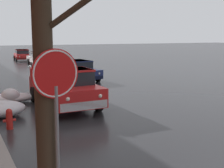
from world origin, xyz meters
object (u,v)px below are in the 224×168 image
(sedan_maroon_parked_kerbside_mid, at_px, (51,62))
(bare_tree_at_the_corner, at_px, (43,16))
(pickup_truck_red_approaching_near_lane, at_px, (64,87))
(sedan_red_queued_behind_truck, at_px, (22,55))
(sedan_darkblue_parked_kerbside_close, at_px, (78,70))
(stop_sign_at_corner, at_px, (56,92))
(sedan_white_parked_far_down_block, at_px, (39,58))
(fire_hydrant, at_px, (9,119))

(sedan_maroon_parked_kerbside_mid, bearing_deg, bare_tree_at_the_corner, -106.12)
(pickup_truck_red_approaching_near_lane, xyz_separation_m, sedan_red_queued_behind_truck, (3.31, 26.63, -0.13))
(sedan_darkblue_parked_kerbside_close, bearing_deg, bare_tree_at_the_corner, -112.57)
(bare_tree_at_the_corner, relative_size, sedan_red_queued_behind_truck, 1.61)
(sedan_darkblue_parked_kerbside_close, xyz_separation_m, stop_sign_at_corner, (-6.34, -15.69, 1.55))
(bare_tree_at_the_corner, bearing_deg, sedan_white_parked_far_down_block, 76.50)
(sedan_red_queued_behind_truck, height_order, stop_sign_at_corner, stop_sign_at_corner)
(sedan_red_queued_behind_truck, relative_size, stop_sign_at_corner, 1.49)
(sedan_maroon_parked_kerbside_mid, bearing_deg, sedan_darkblue_parked_kerbside_close, -91.20)
(sedan_darkblue_parked_kerbside_close, bearing_deg, stop_sign_at_corner, -112.00)
(sedan_darkblue_parked_kerbside_close, distance_m, sedan_red_queued_behind_truck, 19.31)
(pickup_truck_red_approaching_near_lane, xyz_separation_m, stop_sign_at_corner, (-2.88, -8.37, 1.42))
(fire_hydrant, bearing_deg, bare_tree_at_the_corner, -92.76)
(sedan_darkblue_parked_kerbside_close, bearing_deg, pickup_truck_red_approaching_near_lane, -115.27)
(bare_tree_at_the_corner, xyz_separation_m, sedan_white_parked_far_down_block, (6.87, 28.59, -2.68))
(pickup_truck_red_approaching_near_lane, bearing_deg, sedan_white_parked_far_down_block, 79.29)
(pickup_truck_red_approaching_near_lane, relative_size, sedan_white_parked_far_down_block, 1.22)
(pickup_truck_red_approaching_near_lane, distance_m, fire_hydrant, 3.63)
(sedan_maroon_parked_kerbside_mid, distance_m, sedan_white_parked_far_down_block, 5.66)
(bare_tree_at_the_corner, distance_m, fire_hydrant, 6.69)
(pickup_truck_red_approaching_near_lane, bearing_deg, sedan_darkblue_parked_kerbside_close, 64.73)
(pickup_truck_red_approaching_near_lane, bearing_deg, bare_tree_at_the_corner, -110.09)
(bare_tree_at_the_corner, bearing_deg, sedan_red_queued_behind_truck, 79.71)
(stop_sign_at_corner, bearing_deg, sedan_darkblue_parked_kerbside_close, 68.00)
(sedan_white_parked_far_down_block, xyz_separation_m, stop_sign_at_corner, (-6.73, -28.71, 1.55))
(pickup_truck_red_approaching_near_lane, xyz_separation_m, sedan_white_parked_far_down_block, (3.85, 20.33, -0.13))
(sedan_white_parked_far_down_block, relative_size, sedan_red_queued_behind_truck, 0.96)
(bare_tree_at_the_corner, bearing_deg, fire_hydrant, 87.24)
(fire_hydrant, bearing_deg, sedan_red_queued_behind_truck, 78.20)
(sedan_darkblue_parked_kerbside_close, relative_size, sedan_maroon_parked_kerbside_mid, 1.05)
(pickup_truck_red_approaching_near_lane, distance_m, stop_sign_at_corner, 8.97)
(sedan_white_parked_far_down_block, bearing_deg, pickup_truck_red_approaching_near_lane, -100.71)
(bare_tree_at_the_corner, distance_m, stop_sign_at_corner, 1.15)
(pickup_truck_red_approaching_near_lane, xyz_separation_m, sedan_maroon_parked_kerbside_mid, (3.61, 14.68, -0.13))
(fire_hydrant, bearing_deg, sedan_darkblue_parked_kerbside_close, 57.31)
(sedan_maroon_parked_kerbside_mid, bearing_deg, pickup_truck_red_approaching_near_lane, -103.81)
(sedan_white_parked_far_down_block, bearing_deg, stop_sign_at_corner, -103.20)
(sedan_red_queued_behind_truck, bearing_deg, sedan_darkblue_parked_kerbside_close, -89.58)
(fire_hydrant, distance_m, stop_sign_at_corner, 6.35)
(pickup_truck_red_approaching_near_lane, relative_size, stop_sign_at_corner, 1.75)
(bare_tree_at_the_corner, relative_size, sedan_darkblue_parked_kerbside_close, 1.65)
(stop_sign_at_corner, bearing_deg, sedan_maroon_parked_kerbside_mid, 74.27)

